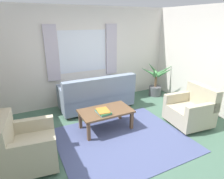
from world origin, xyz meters
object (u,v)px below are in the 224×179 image
at_px(couch, 97,96).
at_px(armchair_right, 191,110).
at_px(armchair_left, 26,146).
at_px(potted_plant, 156,83).
at_px(coffee_table, 106,113).
at_px(book_stack_on_table, 103,112).

relative_size(couch, armchair_right, 2.06).
xyz_separation_m(couch, armchair_right, (1.56, -1.70, -0.01)).
distance_m(armchair_left, armchair_right, 3.42).
bearing_deg(armchair_left, potted_plant, -60.33).
distance_m(couch, armchair_left, 2.37).
bearing_deg(coffee_table, armchair_right, -20.44).
height_order(couch, book_stack_on_table, couch).
relative_size(armchair_left, potted_plant, 0.84).
relative_size(armchair_left, book_stack_on_table, 2.71).
distance_m(armchair_right, coffee_table, 1.92).
distance_m(armchair_left, coffee_table, 1.68).
bearing_deg(book_stack_on_table, armchair_left, -166.82).
distance_m(book_stack_on_table, potted_plant, 2.63).
xyz_separation_m(couch, armchair_left, (-1.85, -1.48, -0.01)).
height_order(armchair_right, book_stack_on_table, armchair_right).
relative_size(armchair_right, potted_plant, 0.82).
bearing_deg(armchair_right, armchair_left, -87.46).
xyz_separation_m(armchair_left, book_stack_on_table, (1.51, 0.35, 0.12)).
distance_m(couch, coffee_table, 1.06).
xyz_separation_m(armchair_left, coffee_table, (1.61, 0.45, 0.03)).
xyz_separation_m(armchair_right, coffee_table, (-1.80, 0.67, 0.03)).
distance_m(armchair_right, potted_plant, 1.83).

